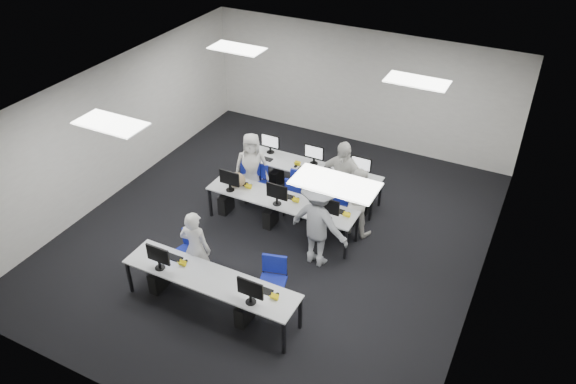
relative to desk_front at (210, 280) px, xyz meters
The scene contains 23 objects.
room 2.54m from the desk_front, 90.00° to the left, with size 9.00×9.02×3.00m.
ceiling_panels 3.33m from the desk_front, 90.00° to the left, with size 5.20×4.60×0.02m.
desk_front is the anchor object (origin of this frame).
desk_mid 2.60m from the desk_front, 90.00° to the left, with size 3.20×0.70×0.73m.
desk_back 4.00m from the desk_front, 90.00° to the left, with size 3.20×0.70×0.73m.
equipment_front 0.38m from the desk_front, behind, with size 2.51×0.41×1.19m.
equipment_mid 2.61m from the desk_front, 94.24° to the left, with size 2.91×0.41×1.19m.
equipment_back 4.04m from the desk_front, 87.27° to the left, with size 2.91×0.41×1.19m.
chair_0 1.24m from the desk_front, 148.54° to the left, with size 0.49×0.52×0.83m.
chair_1 1.12m from the desk_front, 35.05° to the left, with size 0.57×0.60×0.93m.
chair_2 3.42m from the desk_front, 106.15° to the left, with size 0.47×0.50×0.84m.
chair_3 3.29m from the desk_front, 89.59° to the left, with size 0.50×0.54×0.94m.
chair_4 3.30m from the desk_front, 72.03° to the left, with size 0.49×0.52×0.86m.
chair_5 3.77m from the desk_front, 108.72° to the left, with size 0.58×0.61×0.98m.
chair_6 3.36m from the desk_front, 89.87° to the left, with size 0.44×0.48×0.86m.
chair_7 3.73m from the desk_front, 71.94° to the left, with size 0.40×0.44×0.82m.
handbag 2.82m from the desk_front, 112.14° to the left, with size 0.40×0.26×0.33m, color olive.
student_0 0.77m from the desk_front, 142.28° to the left, with size 0.57×0.38×1.57m, color beige.
student_1 3.51m from the desk_front, 66.61° to the left, with size 0.72×0.56×1.49m, color beige.
student_2 3.56m from the desk_front, 108.48° to the left, with size 0.76×0.50×1.56m, color beige.
student_3 3.65m from the desk_front, 75.22° to the left, with size 1.07×0.45×1.83m, color beige.
photographer 2.30m from the desk_front, 61.14° to the left, with size 1.22×0.70×1.88m, color gray.
dslr_camera 2.76m from the desk_front, 62.51° to the left, with size 0.14×0.18×0.10m, color black.
Camera 1 is at (4.35, -8.06, 7.20)m, focal length 35.00 mm.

